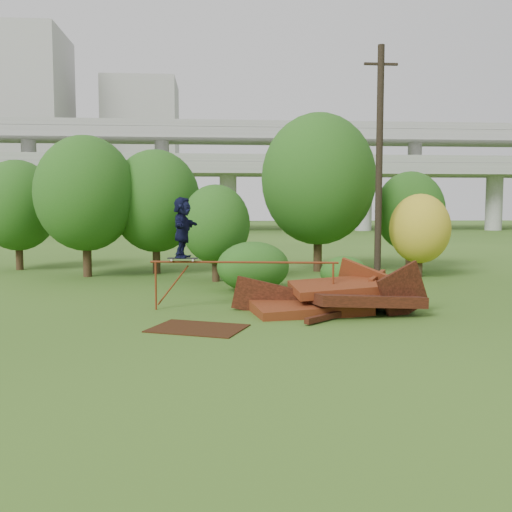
{
  "coord_description": "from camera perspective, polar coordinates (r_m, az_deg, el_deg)",
  "views": [
    {
      "loc": [
        -2.08,
        -14.73,
        3.02
      ],
      "look_at": [
        -0.8,
        2.0,
        1.6
      ],
      "focal_mm": 40.0,
      "sensor_mm": 36.0,
      "label": 1
    }
  ],
  "objects": [
    {
      "name": "tree_0",
      "position": [
        26.0,
        -16.67,
        6.0
      ],
      "size": [
        4.37,
        4.37,
        6.16
      ],
      "color": "black",
      "rests_on": "ground"
    },
    {
      "name": "skater",
      "position": [
        16.84,
        -7.37,
        2.86
      ],
      "size": [
        0.87,
        1.73,
        1.79
      ],
      "primitive_type": "imported",
      "rotation": [
        0.0,
        0.0,
        1.36
      ],
      "color": "black",
      "rests_on": "skateboard"
    },
    {
      "name": "freeway_overpass",
      "position": [
        78.02,
        -2.88,
        10.19
      ],
      "size": [
        160.0,
        15.0,
        13.7
      ],
      "color": "gray",
      "rests_on": "ground"
    },
    {
      "name": "shrub_left",
      "position": [
        20.57,
        -0.29,
        -1.06
      ],
      "size": [
        2.62,
        2.42,
        1.81
      ],
      "primitive_type": "ellipsoid",
      "color": "#1A4F15",
      "rests_on": "ground"
    },
    {
      "name": "tree_2",
      "position": [
        23.33,
        -4.06,
        3.16
      ],
      "size": [
        2.82,
        2.82,
        3.98
      ],
      "color": "black",
      "rests_on": "ground"
    },
    {
      "name": "building_right",
      "position": [
        118.07,
        -11.31,
        10.07
      ],
      "size": [
        14.0,
        14.0,
        28.0
      ],
      "primitive_type": "cube",
      "color": "#9E9E99",
      "rests_on": "ground"
    },
    {
      "name": "tree_1",
      "position": [
        26.64,
        -10.01,
        5.42
      ],
      "size": [
        4.09,
        4.09,
        5.69
      ],
      "color": "black",
      "rests_on": "ground"
    },
    {
      "name": "grind_rail",
      "position": [
        16.69,
        -1.25,
        -1.4
      ],
      "size": [
        5.48,
        0.81,
        1.46
      ],
      "color": "maroon",
      "rests_on": "ground"
    },
    {
      "name": "tree_3",
      "position": [
        27.22,
        6.25,
        7.63
      ],
      "size": [
        5.38,
        5.38,
        7.46
      ],
      "color": "black",
      "rests_on": "ground"
    },
    {
      "name": "flat_plate",
      "position": [
        14.43,
        -5.84,
        -7.2
      ],
      "size": [
        2.7,
        2.35,
        0.03
      ],
      "primitive_type": "cube",
      "rotation": [
        0.0,
        0.0,
        -0.39
      ],
      "color": "black",
      "rests_on": "ground"
    },
    {
      "name": "building_left",
      "position": [
        116.37,
        -22.82,
        11.6
      ],
      "size": [
        18.0,
        16.0,
        35.0
      ],
      "primitive_type": "cube",
      "color": "#9E9E99",
      "rests_on": "ground"
    },
    {
      "name": "shrub_right",
      "position": [
        21.21,
        8.8,
        -1.71
      ],
      "size": [
        1.77,
        1.62,
        1.25
      ],
      "primitive_type": "ellipsoid",
      "color": "#1A4F15",
      "rests_on": "ground"
    },
    {
      "name": "tree_6",
      "position": [
        30.02,
        -22.73,
        4.68
      ],
      "size": [
        3.82,
        3.82,
        5.34
      ],
      "color": "black",
      "rests_on": "ground"
    },
    {
      "name": "scrap_pile",
      "position": [
        16.66,
        7.92,
        -4.28
      ],
      "size": [
        5.7,
        3.68,
        1.93
      ],
      "color": "#50220E",
      "rests_on": "ground"
    },
    {
      "name": "utility_pole",
      "position": [
        24.42,
        12.22,
        9.13
      ],
      "size": [
        1.4,
        0.28,
        9.64
      ],
      "color": "black",
      "rests_on": "ground"
    },
    {
      "name": "tree_5",
      "position": [
        29.41,
        15.14,
        4.32
      ],
      "size": [
        3.44,
        3.44,
        4.83
      ],
      "color": "black",
      "rests_on": "ground"
    },
    {
      "name": "ground",
      "position": [
        15.18,
        3.61,
        -6.64
      ],
      "size": [
        240.0,
        240.0,
        0.0
      ],
      "primitive_type": "plane",
      "color": "#2D5116",
      "rests_on": "ground"
    },
    {
      "name": "skateboard",
      "position": [
        16.9,
        -7.33,
        -0.23
      ],
      "size": [
        0.91,
        0.36,
        0.09
      ],
      "rotation": [
        0.0,
        0.0,
        -0.14
      ],
      "color": "black",
      "rests_on": "grind_rail"
    },
    {
      "name": "tree_4",
      "position": [
        25.88,
        16.08,
        2.64
      ],
      "size": [
        2.63,
        2.63,
        3.64
      ],
      "color": "black",
      "rests_on": "ground"
    }
  ]
}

